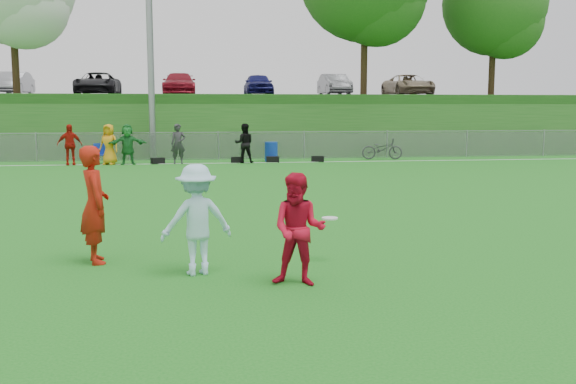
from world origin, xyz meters
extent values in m
plane|color=#166917|center=(0.00, 0.00, 0.00)|extent=(120.00, 120.00, 0.00)
cube|color=white|center=(0.00, 18.00, 0.01)|extent=(60.00, 0.10, 0.01)
cube|color=gray|center=(0.00, 20.00, 0.60)|extent=(58.00, 0.02, 1.20)
cube|color=gray|center=(0.00, 20.00, 1.25)|extent=(58.00, 0.04, 0.04)
cylinder|color=gray|center=(-3.00, 20.80, 6.00)|extent=(0.30, 0.30, 12.00)
cube|color=#194F16|center=(0.00, 31.00, 1.50)|extent=(120.00, 18.00, 3.00)
cube|color=black|center=(0.00, 33.00, 3.05)|extent=(120.00, 12.00, 0.10)
cylinder|color=black|center=(-10.00, 25.00, 6.75)|extent=(0.36, 0.36, 7.50)
sphere|color=white|center=(-9.40, 24.70, 7.50)|extent=(4.50, 4.50, 4.50)
cylinder|color=black|center=(8.00, 24.50, 7.25)|extent=(0.36, 0.36, 8.50)
cylinder|color=black|center=(16.00, 26.00, 6.50)|extent=(0.36, 0.36, 7.00)
sphere|color=#165417|center=(16.00, 26.00, 8.25)|extent=(5.88, 5.88, 5.88)
sphere|color=#165417|center=(16.60, 25.70, 7.20)|extent=(4.20, 4.20, 4.20)
imported|color=#99999E|center=(-12.00, 32.00, 3.82)|extent=(1.52, 4.37, 1.44)
imported|color=black|center=(-7.00, 32.00, 3.82)|extent=(2.39, 5.18, 1.44)
imported|color=maroon|center=(-2.00, 32.00, 3.82)|extent=(2.02, 4.96, 1.44)
imported|color=#131556|center=(3.00, 32.00, 3.82)|extent=(1.70, 4.23, 1.44)
imported|color=slate|center=(8.00, 32.00, 3.82)|extent=(1.52, 4.37, 1.44)
imported|color=gray|center=(13.00, 32.00, 3.82)|extent=(2.39, 5.18, 1.44)
imported|color=#AF150C|center=(-6.21, 18.00, 0.85)|extent=(1.06, 0.61, 1.69)
imported|color=orange|center=(-4.62, 18.00, 0.85)|extent=(0.96, 0.79, 1.69)
imported|color=#1F762E|center=(-3.86, 18.00, 0.85)|extent=(1.62, 0.67, 1.69)
imported|color=#2D2C2F|center=(-1.76, 18.00, 0.85)|extent=(0.65, 0.46, 1.69)
imported|color=black|center=(1.04, 18.00, 0.85)|extent=(0.86, 0.69, 1.69)
cube|color=black|center=(-2.64, 18.10, 0.13)|extent=(0.62, 0.51, 0.26)
cube|color=black|center=(0.74, 18.10, 0.13)|extent=(0.56, 0.29, 0.26)
cube|color=black|center=(2.29, 18.10, 0.13)|extent=(0.56, 0.31, 0.26)
cube|color=black|center=(4.29, 18.10, 0.13)|extent=(0.60, 0.41, 0.26)
imported|color=#AB190B|center=(-2.56, 0.50, 0.91)|extent=(0.61, 0.76, 1.82)
imported|color=red|center=(0.37, -1.20, 0.77)|extent=(0.89, 0.79, 1.54)
imported|color=#ADDDF0|center=(-1.00, -0.43, 0.80)|extent=(1.15, 0.83, 1.60)
cylinder|color=white|center=(1.06, 0.07, 0.68)|extent=(0.25, 0.25, 0.02)
cylinder|color=#0E309A|center=(2.29, 18.68, 0.43)|extent=(0.75, 0.75, 0.86)
cube|color=#102FB2|center=(-5.01, 18.31, 0.39)|extent=(0.62, 0.62, 0.05)
cube|color=#102FB2|center=(-5.09, 18.53, 0.63)|extent=(0.47, 0.20, 0.48)
imported|color=#323235|center=(7.48, 19.00, 0.49)|extent=(1.92, 0.90, 0.97)
camera|label=1|loc=(-0.98, -9.60, 2.41)|focal=40.00mm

